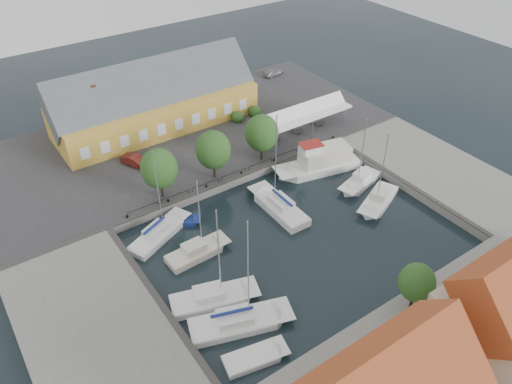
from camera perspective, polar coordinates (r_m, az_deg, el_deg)
ground at (r=54.93m, az=3.57°, el=-4.33°), size 140.00×140.00×0.00m
north_quay at (r=70.62m, az=-7.91°, el=6.14°), size 56.00×26.00×1.00m
west_quay at (r=46.73m, az=-17.49°, el=-15.13°), size 12.00×24.00×1.00m
east_quay at (r=67.07m, az=19.75°, el=2.33°), size 12.00×24.00×1.00m
south_bank at (r=45.54m, az=20.74°, el=-18.00°), size 56.00×14.00×1.00m
quay_edge_fittings at (r=57.19m, az=0.73°, el=-0.96°), size 56.00×24.72×0.40m
warehouse at (r=72.20m, az=-12.04°, el=9.93°), size 28.56×14.00×9.55m
tent_canopy at (r=69.57m, az=5.59°, el=8.83°), size 14.00×4.00×2.83m
quay_trees at (r=59.19m, az=-4.92°, el=4.83°), size 18.20×4.20×6.30m
car_silver at (r=87.49m, az=1.99°, el=13.53°), size 3.84×1.92×1.26m
car_red at (r=64.54m, az=-13.54°, el=3.47°), size 3.17×4.48×1.40m
center_sailboat at (r=57.28m, az=2.65°, el=-1.82°), size 2.82×9.15×12.45m
trawler at (r=64.13m, az=7.35°, el=3.30°), size 11.74×5.69×5.00m
east_boat_a at (r=62.75m, az=11.81°, el=1.09°), size 7.09×3.94×9.88m
east_boat_b at (r=60.14m, az=13.80°, el=-1.00°), size 7.71×5.16×10.30m
west_boat_a at (r=54.80m, az=-11.03°, el=-4.82°), size 8.37×5.46×10.97m
west_boat_b at (r=52.09m, az=-6.77°, el=-6.94°), size 7.03×2.62×9.66m
west_boat_c at (r=47.61m, az=-4.98°, el=-12.12°), size 8.70×5.01×11.32m
west_boat_d at (r=45.69m, az=-2.02°, el=-14.76°), size 9.71×5.61×12.45m
launch_sw at (r=43.72m, az=-0.16°, el=-18.50°), size 5.84×3.18×0.98m
launch_nw at (r=56.37m, az=-8.50°, el=-3.36°), size 4.36×3.64×0.88m
townhouses at (r=42.25m, az=26.36°, el=-14.04°), size 36.30×8.50×12.00m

